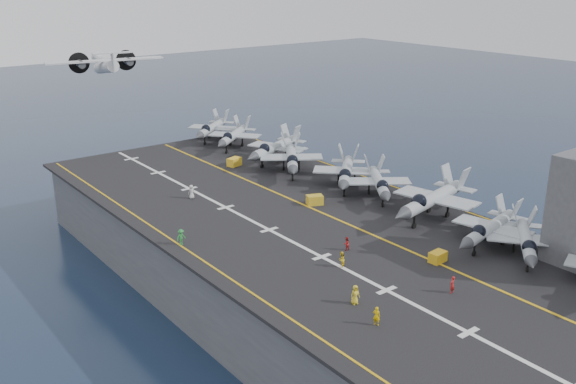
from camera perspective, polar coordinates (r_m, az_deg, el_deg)
ground at (r=86.86m, az=1.63°, el=-8.83°), size 500.00×500.00×0.00m
hull at (r=84.64m, az=1.66°, el=-5.83°), size 36.00×90.00×10.00m
flight_deck at (r=82.60m, az=1.69°, el=-2.55°), size 38.00×92.00×0.40m
foul_line at (r=84.32m, az=3.28°, el=-1.96°), size 0.35×90.00×0.02m
landing_centerline at (r=79.13m, az=-1.69°, el=-3.37°), size 0.50×90.00×0.02m
deck_edge_port at (r=73.78m, az=-8.66°, el=-5.31°), size 0.25×90.00×0.02m
deck_edge_stbd at (r=94.62m, az=10.42°, el=0.11°), size 0.25×90.00×0.02m
fighter_jet_1 at (r=75.44m, az=20.42°, el=-3.98°), size 15.22×14.52×4.41m
fighter_jet_2 at (r=77.40m, az=17.53°, el=-2.98°), size 14.91×11.42×4.66m
fighter_jet_3 at (r=83.97m, az=12.77°, el=-0.48°), size 18.04×13.88×5.61m
fighter_jet_4 at (r=90.54m, az=8.08°, el=0.95°), size 15.45×16.42×4.75m
fighter_jet_5 at (r=94.32m, az=5.20°, el=1.91°), size 17.31×17.22×5.09m
fighter_jet_6 at (r=100.87m, az=0.32°, el=3.13°), size 16.65×17.75×5.13m
fighter_jet_7 at (r=106.99m, az=-1.18°, el=4.06°), size 17.55×14.92×5.16m
fighter_jet_8 at (r=115.99m, az=-4.87°, el=5.09°), size 16.64×15.84×4.82m
tow_cart_a at (r=72.35m, az=13.17°, el=-5.63°), size 2.06×1.44×1.17m
tow_cart_b at (r=87.52m, az=2.39°, el=-0.71°), size 2.54×2.13×1.30m
tow_cart_c at (r=105.39m, az=-4.80°, el=2.69°), size 2.57×2.06×1.34m
crew_0 at (r=62.18m, az=5.99°, el=-9.06°), size 1.28×0.97×1.94m
crew_1 at (r=59.01m, az=7.87°, el=-10.86°), size 1.18×1.31×1.83m
crew_2 at (r=69.35m, az=4.77°, el=-6.00°), size 1.27×1.11×1.77m
crew_3 at (r=75.53m, az=-9.48°, el=-3.98°), size 1.27×0.95×1.95m
crew_5 at (r=90.64m, az=-8.58°, el=0.02°), size 1.20×0.81×1.99m
crew_6 at (r=65.84m, az=14.39°, el=-7.99°), size 1.24×0.99×1.80m
crew_7 at (r=73.52m, az=5.21°, el=-4.59°), size 0.97×0.65×1.60m
transport_plane at (r=119.45m, az=-15.88°, el=10.62°), size 22.44×17.30×4.79m
fighter_jet_9 at (r=122.17m, az=-6.78°, el=5.74°), size 16.64×15.84×4.82m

